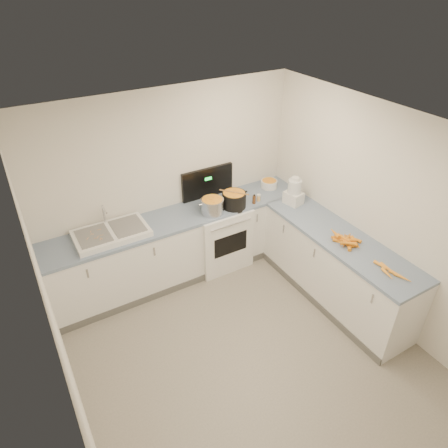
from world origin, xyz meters
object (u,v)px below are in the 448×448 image
stove (218,234)px  sink (111,233)px  black_pot (234,200)px  spice_jar (259,198)px  steel_pot (212,207)px  food_processor (294,192)px  mixing_bowl (269,184)px  extract_bottle (254,200)px

stove → sink: stove is taller
sink → black_pot: 1.62m
black_pot → spice_jar: bearing=-5.9°
steel_pot → food_processor: 1.11m
steel_pot → mixing_bowl: size_ratio=1.26×
stove → spice_jar: 0.76m
spice_jar → food_processor: (0.36, -0.29, 0.12)m
stove → food_processor: 1.19m
steel_pot → spice_jar: size_ratio=3.61×
mixing_bowl → food_processor: food_processor is taller
sink → black_pot: (1.61, -0.16, 0.06)m
spice_jar → mixing_bowl: bearing=35.3°
black_pot → food_processor: size_ratio=0.82×
black_pot → sink: bearing=174.4°
steel_pot → black_pot: size_ratio=0.94×
stove → steel_pot: bearing=-140.2°
sink → mixing_bowl: size_ratio=3.64×
stove → sink: bearing=179.4°
extract_bottle → stove: bearing=155.3°
extract_bottle → food_processor: bearing=-30.1°
steel_pot → black_pot: (0.32, -0.01, 0.00)m
sink → steel_pot: size_ratio=2.88×
black_pot → mixing_bowl: black_pot is taller
spice_jar → food_processor: bearing=-38.4°
black_pot → extract_bottle: size_ratio=2.82×
sink → mixing_bowl: bearing=1.3°
mixing_bowl → extract_bottle: extract_bottle is taller
black_pot → mixing_bowl: 0.76m
sink → black_pot: bearing=-5.6°
sink → mixing_bowl: 2.34m
stove → mixing_bowl: (0.89, 0.07, 0.52)m
stove → extract_bottle: (0.44, -0.20, 0.52)m
sink → black_pot: sink is taller
spice_jar → food_processor: food_processor is taller
extract_bottle → food_processor: size_ratio=0.29×
spice_jar → food_processor: size_ratio=0.21×
sink → food_processor: size_ratio=2.22×
mixing_bowl → extract_bottle: bearing=-148.4°
stove → steel_pot: (-0.16, -0.13, 0.56)m
sink → spice_jar: 1.99m
stove → mixing_bowl: size_ratio=5.76×
steel_pot → mixing_bowl: (1.04, 0.20, -0.03)m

